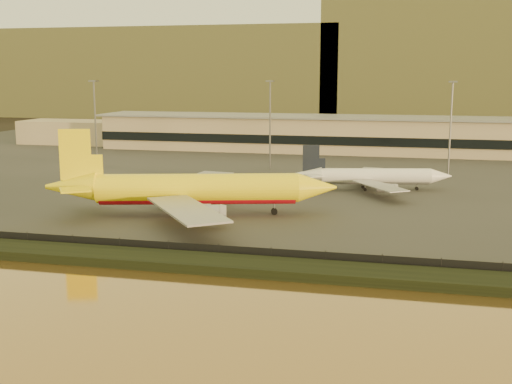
% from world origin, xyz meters
% --- Properties ---
extents(ground, '(900.00, 900.00, 0.00)m').
position_xyz_m(ground, '(0.00, 0.00, 0.00)').
color(ground, black).
rests_on(ground, ground).
extents(embankment, '(320.00, 7.00, 1.40)m').
position_xyz_m(embankment, '(0.00, -17.00, 0.70)').
color(embankment, black).
rests_on(embankment, ground).
extents(tarmac, '(320.00, 220.00, 0.20)m').
position_xyz_m(tarmac, '(0.00, 95.00, 0.10)').
color(tarmac, '#2D2D2D').
rests_on(tarmac, ground).
extents(perimeter_fence, '(300.00, 0.05, 2.20)m').
position_xyz_m(perimeter_fence, '(0.00, -13.00, 1.30)').
color(perimeter_fence, black).
rests_on(perimeter_fence, tarmac).
extents(terminal_building, '(202.00, 25.00, 12.60)m').
position_xyz_m(terminal_building, '(-14.52, 125.55, 6.25)').
color(terminal_building, tan).
rests_on(terminal_building, tarmac).
extents(apron_light_masts, '(152.20, 12.20, 25.40)m').
position_xyz_m(apron_light_masts, '(15.00, 75.00, 15.70)').
color(apron_light_masts, slate).
rests_on(apron_light_masts, tarmac).
extents(distant_hills, '(470.00, 160.00, 70.00)m').
position_xyz_m(distant_hills, '(-20.74, 340.00, 31.39)').
color(distant_hills, '#66663B').
rests_on(distant_hills, ground).
extents(dhl_cargo_jet, '(56.09, 53.76, 16.97)m').
position_xyz_m(dhl_cargo_jet, '(-11.62, 15.06, 5.27)').
color(dhl_cargo_jet, yellow).
rests_on(dhl_cargo_jet, tarmac).
extents(white_narrowbody_jet, '(37.23, 35.76, 10.76)m').
position_xyz_m(white_narrowbody_jet, '(21.18, 51.08, 3.41)').
color(white_narrowbody_jet, white).
rests_on(white_narrowbody_jet, tarmac).
extents(gse_vehicle_yellow, '(3.99, 2.56, 1.66)m').
position_xyz_m(gse_vehicle_yellow, '(3.01, 33.72, 1.03)').
color(gse_vehicle_yellow, yellow).
rests_on(gse_vehicle_yellow, tarmac).
extents(gse_vehicle_white, '(4.17, 2.53, 1.75)m').
position_xyz_m(gse_vehicle_white, '(-20.42, 29.13, 1.08)').
color(gse_vehicle_white, white).
rests_on(gse_vehicle_white, tarmac).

